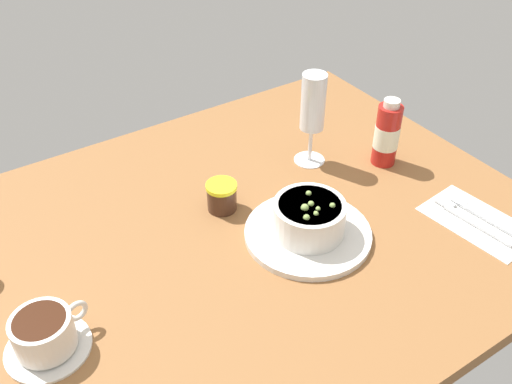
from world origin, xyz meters
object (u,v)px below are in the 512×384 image
at_px(coffee_cup, 45,335).
at_px(jam_jar, 222,196).
at_px(porridge_bowl, 309,222).
at_px(wine_glass, 313,107).
at_px(cutlery_setting, 476,219).
at_px(sauce_bottle_red, 387,134).

relative_size(coffee_cup, jam_jar, 2.29).
distance_m(porridge_bowl, wine_glass, 0.26).
bearing_deg(jam_jar, cutlery_setting, -37.70).
relative_size(coffee_cup, sauce_bottle_red, 0.91).
bearing_deg(porridge_bowl, jam_jar, 119.98).
distance_m(wine_glass, sauce_bottle_red, 0.17).
bearing_deg(jam_jar, wine_glass, 8.86).
xyz_separation_m(coffee_cup, sauce_bottle_red, (0.74, 0.09, 0.04)).
bearing_deg(wine_glass, jam_jar, -171.14).
height_order(wine_glass, jam_jar, wine_glass).
bearing_deg(coffee_cup, cutlery_setting, -11.29).
xyz_separation_m(cutlery_setting, sauce_bottle_red, (-0.01, 0.24, 0.07)).
relative_size(wine_glass, jam_jar, 3.40).
relative_size(cutlery_setting, jam_jar, 3.52).
relative_size(cutlery_setting, coffee_cup, 1.54).
height_order(porridge_bowl, coffee_cup, porridge_bowl).
bearing_deg(cutlery_setting, wine_glass, 112.92).
height_order(porridge_bowl, sauce_bottle_red, sauce_bottle_red).
bearing_deg(sauce_bottle_red, porridge_bowl, -160.09).
bearing_deg(wine_glass, cutlery_setting, -67.08).
bearing_deg(jam_jar, porridge_bowl, -60.02).
xyz_separation_m(coffee_cup, jam_jar, (0.38, 0.14, -0.00)).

